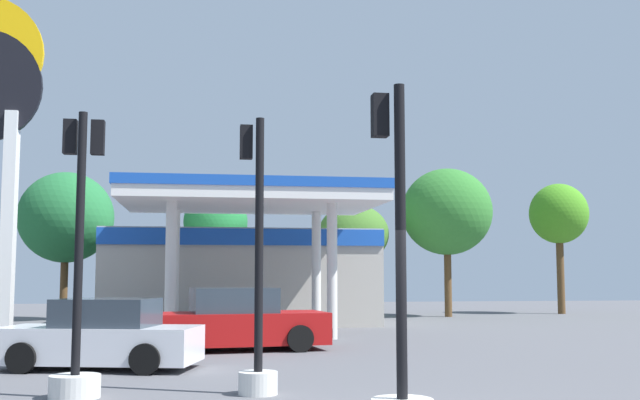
{
  "coord_description": "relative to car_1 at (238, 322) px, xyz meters",
  "views": [
    {
      "loc": [
        -2.29,
        -8.92,
        1.93
      ],
      "look_at": [
        0.78,
        10.94,
        3.91
      ],
      "focal_mm": 42.76,
      "sensor_mm": 36.0,
      "label": 1
    }
  ],
  "objects": [
    {
      "name": "tree_4",
      "position": [
        10.36,
        14.28,
        4.14
      ],
      "size": [
        4.22,
        4.22,
        6.91
      ],
      "color": "brown",
      "rests_on": "ground"
    },
    {
      "name": "traffic_signal_0",
      "position": [
        -0.05,
        -7.34,
        0.67
      ],
      "size": [
        0.64,
        0.68,
        4.54
      ],
      "color": "silver",
      "rests_on": "ground"
    },
    {
      "name": "gas_station",
      "position": [
        0.55,
        10.04,
        1.41
      ],
      "size": [
        10.39,
        12.28,
        4.76
      ],
      "color": "#ADA89E",
      "rests_on": "ground"
    },
    {
      "name": "tree_3",
      "position": [
        5.93,
        14.47,
        3.05
      ],
      "size": [
        3.26,
        3.26,
        5.18
      ],
      "color": "brown",
      "rests_on": "ground"
    },
    {
      "name": "car_1",
      "position": [
        0.0,
        0.0,
        0.0
      ],
      "size": [
        4.66,
        2.46,
        1.6
      ],
      "color": "black",
      "rests_on": "ground"
    },
    {
      "name": "traffic_signal_3",
      "position": [
        -2.9,
        -7.25,
        0.67
      ],
      "size": [
        0.8,
        0.8,
        4.57
      ],
      "color": "silver",
      "rests_on": "ground"
    },
    {
      "name": "tree_2",
      "position": [
        -0.36,
        15.32,
        3.59
      ],
      "size": [
        2.94,
        2.94,
        5.7
      ],
      "color": "brown",
      "rests_on": "ground"
    },
    {
      "name": "tree_5",
      "position": [
        16.79,
        16.01,
        4.22
      ],
      "size": [
        2.92,
        2.92,
        6.52
      ],
      "color": "brown",
      "rests_on": "ground"
    },
    {
      "name": "car_2",
      "position": [
        -2.99,
        -3.55,
        -0.07
      ],
      "size": [
        4.31,
        2.6,
        1.44
      ],
      "color": "black",
      "rests_on": "ground"
    },
    {
      "name": "traffic_signal_2",
      "position": [
        1.54,
        -10.43,
        0.34
      ],
      "size": [
        0.79,
        0.79,
        4.41
      ],
      "color": "silver",
      "rests_on": "ground"
    },
    {
      "name": "tree_1",
      "position": [
        -6.77,
        14.05,
        3.66
      ],
      "size": [
        4.03,
        4.03,
        6.35
      ],
      "color": "brown",
      "rests_on": "ground"
    }
  ]
}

